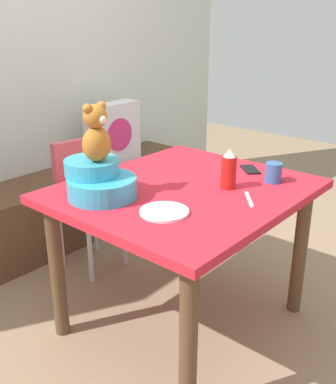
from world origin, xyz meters
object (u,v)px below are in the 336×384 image
dining_table (184,209)px  cell_phone (250,169)px  pillow_floral_right (113,133)px  teddy_bear (96,134)px  ketchup_bottle (229,170)px  highchair (88,187)px  infant_seat_teal (99,181)px  coffee_mug (274,172)px  dinner_plate_near (164,212)px

dining_table → cell_phone: 0.44m
pillow_floral_right → teddy_bear: teddy_bear is taller
teddy_bear → cell_phone: 0.85m
ketchup_bottle → highchair: bearing=92.5°
infant_seat_teal → ketchup_bottle: 0.59m
coffee_mug → cell_phone: coffee_mug is taller
dinner_plate_near → cell_phone: (0.70, 0.02, -0.00)m
dining_table → coffee_mug: coffee_mug is taller
pillow_floral_right → coffee_mug: (-0.35, -1.49, 0.11)m
teddy_bear → coffee_mug: 0.85m
ketchup_bottle → cell_phone: ketchup_bottle is taller
infant_seat_teal → ketchup_bottle: bearing=-39.3°
pillow_floral_right → dining_table: bearing=-119.1°
teddy_bear → ketchup_bottle: teddy_bear is taller
pillow_floral_right → cell_phone: pillow_floral_right is taller
ketchup_bottle → cell_phone: 0.31m
dining_table → infant_seat_teal: bearing=147.4°
coffee_mug → dinner_plate_near: 0.64m
teddy_bear → coffee_mug: (0.66, -0.49, -0.23)m
coffee_mug → infant_seat_teal: bearing=143.5°
teddy_bear → coffee_mug: bearing=-36.4°
pillow_floral_right → dining_table: (-0.68, -1.22, -0.05)m
pillow_floral_right → dinner_plate_near: size_ratio=2.20×
dinner_plate_near → teddy_bear: bearing=97.5°
ketchup_bottle → cell_phone: bearing=11.1°
pillow_floral_right → infant_seat_teal: 1.43m
ketchup_bottle → dinner_plate_near: 0.42m
highchair → coffee_mug: size_ratio=6.58×
teddy_bear → ketchup_bottle: (0.45, -0.37, -0.19)m
infant_seat_teal → coffee_mug: size_ratio=2.75×
pillow_floral_right → teddy_bear: 1.46m
highchair → infant_seat_teal: size_ratio=2.39×
teddy_bear → dinner_plate_near: bearing=-82.5°
dining_table → ketchup_bottle: size_ratio=6.00×
dining_table → cell_phone: size_ratio=7.71×
pillow_floral_right → coffee_mug: pillow_floral_right is taller
highchair → cell_phone: (0.34, -0.90, 0.22)m
highchair → ketchup_bottle: 1.01m
dinner_plate_near → ketchup_bottle: bearing=-4.6°
infant_seat_teal → dinner_plate_near: (0.04, -0.34, -0.07)m
infant_seat_teal → ketchup_bottle: (0.45, -0.37, 0.02)m
highchair → dinner_plate_near: (-0.37, -0.93, 0.22)m
dining_table → teddy_bear: bearing=147.5°
pillow_floral_right → dining_table: 1.39m
pillow_floral_right → cell_phone: bearing=-101.2°
pillow_floral_right → teddy_bear: bearing=-135.1°
dining_table → infant_seat_teal: (-0.33, 0.21, 0.18)m
teddy_bear → dinner_plate_near: (0.04, -0.34, -0.27)m
dining_table → infant_seat_teal: 0.43m
pillow_floral_right → dinner_plate_near: bearing=-125.7°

